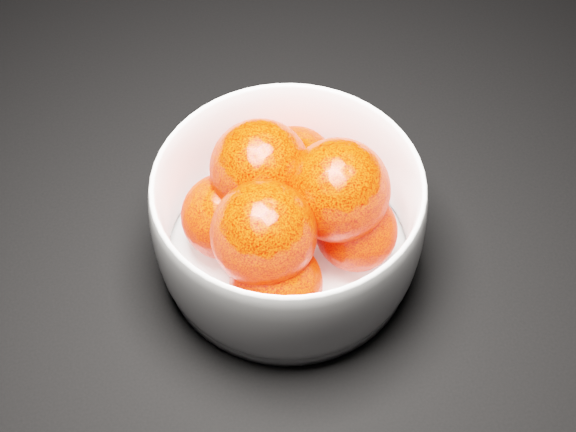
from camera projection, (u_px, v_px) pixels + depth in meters
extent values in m
cylinder|color=white|center=(288.00, 253.00, 0.62)|extent=(0.19, 0.19, 0.01)
sphere|color=#FF1B04|center=(295.00, 167.00, 0.63)|extent=(0.06, 0.06, 0.06)
sphere|color=#FF1B04|center=(224.00, 216.00, 0.60)|extent=(0.07, 0.07, 0.07)
sphere|color=#FF1B04|center=(276.00, 284.00, 0.56)|extent=(0.07, 0.07, 0.07)
sphere|color=#FF1B04|center=(356.00, 231.00, 0.59)|extent=(0.06, 0.06, 0.06)
sphere|color=#FF1B04|center=(260.00, 169.00, 0.58)|extent=(0.07, 0.07, 0.07)
sphere|color=#FF1B04|center=(264.00, 233.00, 0.54)|extent=(0.07, 0.07, 0.07)
sphere|color=#FF1B04|center=(338.00, 190.00, 0.57)|extent=(0.08, 0.08, 0.08)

